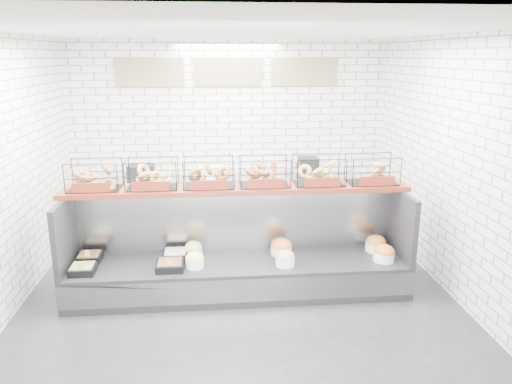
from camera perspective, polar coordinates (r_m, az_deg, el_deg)
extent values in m
plane|color=black|center=(5.90, -1.79, -12.51)|extent=(5.50, 5.50, 0.00)
cube|color=white|center=(8.06, -3.11, 6.37)|extent=(5.00, 0.02, 3.00)
cube|color=white|center=(6.05, 22.46, 2.16)|extent=(0.02, 5.50, 3.00)
cube|color=white|center=(5.22, -2.08, 17.99)|extent=(5.00, 5.50, 0.02)
cube|color=gray|center=(7.98, -12.08, 13.19)|extent=(1.05, 0.03, 0.42)
cube|color=gray|center=(7.94, -3.21, 13.48)|extent=(1.05, 0.03, 0.42)
cube|color=gray|center=(8.07, 5.58, 13.47)|extent=(1.05, 0.03, 0.42)
cube|color=black|center=(6.08, -1.99, -9.53)|extent=(4.00, 0.90, 0.40)
cube|color=#93969B|center=(5.68, -1.73, -11.19)|extent=(4.00, 0.03, 0.28)
cube|color=#93969B|center=(6.24, -2.26, -2.94)|extent=(4.00, 0.08, 0.80)
cube|color=black|center=(6.08, -20.97, -4.50)|extent=(0.06, 0.90, 0.80)
cube|color=black|center=(6.27, 16.26, -3.47)|extent=(0.06, 0.90, 0.80)
cube|color=black|center=(5.98, -19.19, -8.38)|extent=(0.28, 0.28, 0.08)
cube|color=#78964C|center=(5.96, -19.22, -8.08)|extent=(0.24, 0.24, 0.04)
cube|color=#EFBB53|center=(5.86, -19.49, -7.95)|extent=(0.06, 0.01, 0.08)
cube|color=black|center=(6.29, -18.48, -7.12)|extent=(0.28, 0.28, 0.08)
cube|color=brown|center=(6.27, -18.50, -6.83)|extent=(0.23, 0.23, 0.04)
cube|color=#EFBB53|center=(6.17, -18.74, -6.69)|extent=(0.06, 0.01, 0.08)
cube|color=black|center=(5.83, -9.80, -8.30)|extent=(0.31, 0.31, 0.08)
cube|color=brown|center=(5.82, -9.81, -7.98)|extent=(0.26, 0.26, 0.04)
cube|color=#EFBB53|center=(5.70, -9.92, -7.91)|extent=(0.06, 0.01, 0.08)
cube|color=black|center=(6.12, -9.19, -7.11)|extent=(0.29, 0.29, 0.08)
cube|color=white|center=(6.11, -9.20, -6.80)|extent=(0.25, 0.25, 0.04)
cube|color=#EFBB53|center=(6.00, -9.29, -6.68)|extent=(0.06, 0.01, 0.08)
cylinder|color=white|center=(5.83, -7.00, -8.03)|extent=(0.22, 0.22, 0.11)
ellipsoid|color=#E2DF73|center=(5.81, -7.02, -7.49)|extent=(0.21, 0.21, 0.15)
cylinder|color=white|center=(6.15, -7.14, -6.76)|extent=(0.21, 0.21, 0.11)
ellipsoid|color=#F5F37D|center=(6.13, -7.16, -6.24)|extent=(0.21, 0.21, 0.15)
cylinder|color=white|center=(5.85, 3.33, -7.88)|extent=(0.22, 0.22, 0.11)
ellipsoid|color=tan|center=(5.82, 3.34, -7.33)|extent=(0.22, 0.22, 0.15)
cylinder|color=white|center=(6.16, 2.89, -6.61)|extent=(0.26, 0.26, 0.11)
ellipsoid|color=orange|center=(6.14, 2.90, -6.09)|extent=(0.25, 0.25, 0.18)
cylinder|color=white|center=(6.15, 14.38, -7.14)|extent=(0.25, 0.25, 0.11)
ellipsoid|color=#C06C28|center=(6.13, 14.42, -6.62)|extent=(0.25, 0.25, 0.17)
cylinder|color=white|center=(6.43, 13.50, -6.08)|extent=(0.25, 0.25, 0.11)
ellipsoid|color=#CE6C2B|center=(6.41, 13.54, -5.58)|extent=(0.25, 0.25, 0.17)
cube|color=#511A11|center=(5.94, -2.21, 0.43)|extent=(4.10, 0.50, 0.06)
cube|color=black|center=(6.03, -18.01, 1.87)|extent=(0.60, 0.38, 0.34)
cube|color=maroon|center=(5.86, -18.34, 0.46)|extent=(0.42, 0.02, 0.11)
cube|color=black|center=(5.92, -11.80, 2.06)|extent=(0.60, 0.38, 0.34)
cube|color=maroon|center=(5.75, -11.96, 0.63)|extent=(0.42, 0.02, 0.11)
cube|color=black|center=(5.88, -5.43, 2.23)|extent=(0.60, 0.38, 0.34)
cube|color=maroon|center=(5.71, -5.40, 0.79)|extent=(0.42, 0.02, 0.11)
cube|color=black|center=(5.92, 0.96, 2.38)|extent=(0.60, 0.38, 0.34)
cube|color=maroon|center=(5.74, 1.17, 0.95)|extent=(0.42, 0.02, 0.11)
cube|color=black|center=(6.02, 7.19, 2.49)|extent=(0.60, 0.38, 0.34)
cube|color=maroon|center=(5.85, 7.58, 1.09)|extent=(0.42, 0.02, 0.11)
cube|color=black|center=(6.19, 13.14, 2.57)|extent=(0.60, 0.38, 0.34)
cube|color=maroon|center=(6.03, 13.68, 1.21)|extent=(0.42, 0.02, 0.11)
cube|color=#93969B|center=(7.99, -2.91, -1.45)|extent=(4.00, 0.60, 0.90)
cube|color=black|center=(7.85, -12.99, 2.18)|extent=(0.40, 0.30, 0.24)
cube|color=silver|center=(7.85, -5.26, 2.29)|extent=(0.35, 0.28, 0.18)
cylinder|color=#C34430|center=(7.94, 2.04, 2.64)|extent=(0.09, 0.09, 0.22)
cube|color=black|center=(7.96, 5.96, 2.90)|extent=(0.30, 0.30, 0.30)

